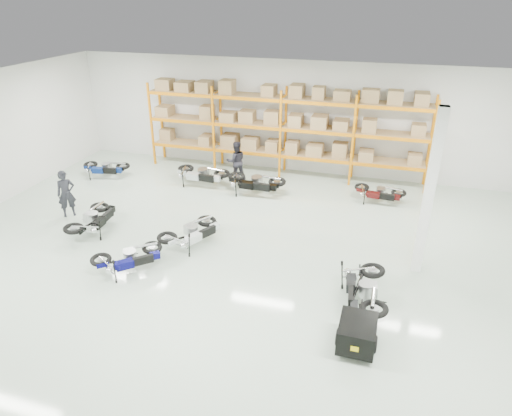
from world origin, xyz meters
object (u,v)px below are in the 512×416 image
(moto_back_b, at_px, (201,171))
(person_left, at_px, (66,194))
(trailer, at_px, (357,333))
(moto_touring_right, at_px, (364,284))
(moto_silver_left, at_px, (192,229))
(moto_blue_centre, at_px, (128,254))
(moto_back_d, at_px, (379,190))
(moto_back_a, at_px, (104,165))
(moto_black_far_left, at_px, (93,215))
(moto_back_c, at_px, (254,179))
(person_back, at_px, (236,161))

(moto_back_b, relative_size, person_left, 1.18)
(trailer, height_order, person_left, person_left)
(moto_touring_right, relative_size, trailer, 1.16)
(moto_silver_left, distance_m, trailer, 5.94)
(person_left, bearing_deg, trailer, -65.46)
(moto_blue_centre, relative_size, moto_back_d, 1.06)
(moto_silver_left, bearing_deg, moto_back_d, -109.54)
(moto_back_a, height_order, moto_back_b, moto_back_b)
(trailer, xyz_separation_m, moto_back_d, (0.08, 7.74, 0.08))
(moto_black_far_left, relative_size, moto_back_c, 0.93)
(moto_back_c, bearing_deg, person_left, 125.87)
(person_left, bearing_deg, moto_blue_centre, -77.92)
(moto_back_a, distance_m, person_left, 3.51)
(moto_silver_left, height_order, trailer, moto_silver_left)
(moto_touring_right, height_order, moto_back_c, moto_back_c)
(moto_back_b, height_order, person_left, person_left)
(moto_back_a, xyz_separation_m, person_left, (0.82, -3.40, 0.29))
(moto_back_b, bearing_deg, person_back, -49.71)
(moto_touring_right, xyz_separation_m, trailer, (-0.00, -1.60, -0.18))
(moto_back_a, bearing_deg, person_back, -85.92)
(moto_touring_right, height_order, moto_back_a, moto_touring_right)
(moto_back_b, xyz_separation_m, person_left, (-3.24, -3.75, 0.22))
(trailer, height_order, moto_back_c, moto_back_c)
(moto_blue_centre, height_order, moto_silver_left, moto_silver_left)
(moto_back_a, bearing_deg, moto_back_d, -95.52)
(moto_back_b, bearing_deg, moto_black_far_left, 162.50)
(moto_black_far_left, distance_m, moto_back_a, 4.72)
(trailer, bearing_deg, moto_touring_right, 90.57)
(moto_touring_right, bearing_deg, person_left, 163.16)
(moto_silver_left, bearing_deg, moto_touring_right, -167.59)
(moto_silver_left, distance_m, moto_touring_right, 5.30)
(moto_black_far_left, distance_m, moto_touring_right, 8.52)
(moto_touring_right, xyz_separation_m, moto_back_a, (-10.72, 5.49, -0.07))
(moto_touring_right, bearing_deg, moto_blue_centre, 177.93)
(moto_back_c, bearing_deg, moto_back_a, 94.30)
(moto_silver_left, bearing_deg, moto_back_b, -42.23)
(moto_back_a, relative_size, person_back, 1.05)
(moto_blue_centre, relative_size, moto_black_far_left, 0.93)
(moto_silver_left, height_order, moto_black_far_left, moto_black_far_left)
(moto_blue_centre, bearing_deg, moto_touring_right, -130.30)
(moto_silver_left, bearing_deg, person_left, 20.64)
(moto_touring_right, height_order, moto_back_d, moto_touring_right)
(moto_back_b, distance_m, moto_back_d, 6.75)
(moto_black_far_left, relative_size, moto_touring_right, 0.96)
(moto_blue_centre, xyz_separation_m, person_back, (0.69, 7.01, 0.29))
(moto_back_b, distance_m, moto_back_c, 2.26)
(moto_touring_right, distance_m, moto_back_c, 7.14)
(moto_back_a, bearing_deg, person_left, -175.40)
(person_back, bearing_deg, moto_black_far_left, 32.74)
(moto_touring_right, xyz_separation_m, moto_back_b, (-6.66, 5.85, 0.00))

